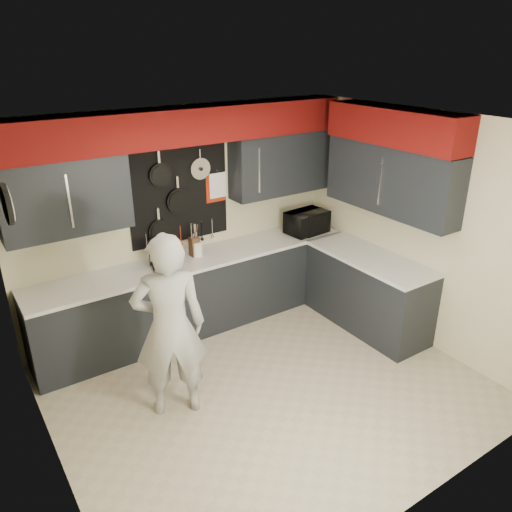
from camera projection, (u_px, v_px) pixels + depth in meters
ground at (268, 387)px, 5.05m from camera, size 4.00×4.00×0.00m
back_wall_assembly at (187, 161)px, 5.48m from camera, size 4.00×0.36×2.60m
right_wall_assembly at (395, 169)px, 5.43m from camera, size 0.36×3.50×2.60m
left_wall_assembly at (38, 333)px, 3.51m from camera, size 0.05×3.50×2.60m
base_cabinets at (248, 292)px, 5.98m from camera, size 3.95×2.20×0.92m
microwave at (307, 222)px, 6.46m from camera, size 0.56×0.40×0.29m
knife_block at (194, 247)px, 5.78m from camera, size 0.11×0.11×0.23m
utensil_crock at (197, 249)px, 5.79m from camera, size 0.14×0.14×0.17m
coffee_maker at (158, 254)px, 5.46m from camera, size 0.22×0.25×0.31m
person at (170, 327)px, 4.42m from camera, size 0.76×0.63×1.79m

